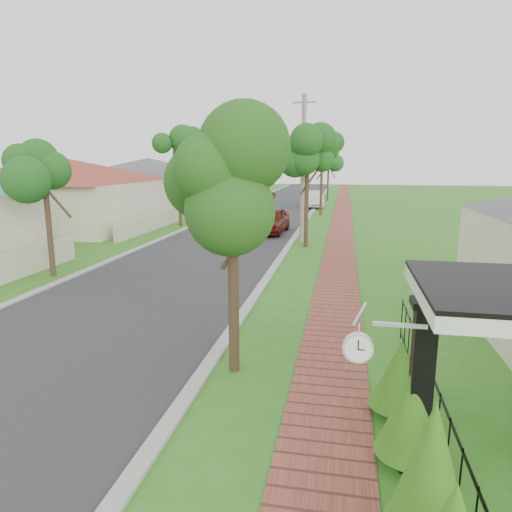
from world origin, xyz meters
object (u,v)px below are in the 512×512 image
Objects in this scene: porch_post at (420,395)px; utility_pole at (303,169)px; station_clock at (361,346)px; parked_car_red at (271,220)px; near_tree at (233,188)px; parked_car_white at (313,199)px.

utility_pole is (-3.39, 18.31, 2.78)m from porch_post.
station_clock is at bearing -82.30° from utility_pole.
utility_pole is at bearing 97.70° from station_clock.
utility_pole is (2.16, -2.80, 3.12)m from parked_car_red.
porch_post reaches higher than parked_car_red.
station_clock reaches higher than parked_car_red.
near_tree is 15.81m from utility_pole.
porch_post is at bearing 24.98° from station_clock.
porch_post is 0.54× the size of parked_car_white.
utility_pole reaches higher than near_tree.
near_tree is (0.84, -34.72, 3.05)m from parked_car_white.
porch_post is 2.39× the size of station_clock.
station_clock reaches higher than parked_car_white.
parked_car_white is 34.87m from near_tree.
near_tree is 0.63× the size of utility_pole.
porch_post is at bearing -37.08° from near_tree.
utility_pole reaches higher than parked_car_red.
near_tree is at bearing -79.89° from parked_car_red.
near_tree is at bearing 130.18° from station_clock.
station_clock is at bearing -155.02° from porch_post.
porch_post is 1.26m from station_clock.
parked_car_red reaches higher than parked_car_white.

